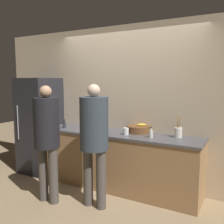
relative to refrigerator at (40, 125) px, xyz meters
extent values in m
plane|color=#9E8460|center=(1.64, -0.32, -0.88)|extent=(14.00, 14.00, 0.00)
cube|color=#C6B293|center=(1.64, 0.35, 0.42)|extent=(5.20, 0.06, 2.60)
cube|color=#9E754C|center=(1.64, 0.04, -0.45)|extent=(2.57, 0.62, 0.86)
cube|color=#4C4C51|center=(1.64, 0.04, 0.00)|extent=(2.60, 0.65, 0.03)
cube|color=#232328|center=(0.00, 0.00, 0.00)|extent=(0.64, 0.66, 1.76)
cylinder|color=#99999E|center=(-0.19, -0.34, 0.09)|extent=(0.02, 0.02, 0.61)
cylinder|color=#4C4742|center=(0.90, -0.86, -0.48)|extent=(0.13, 0.13, 0.79)
cylinder|color=#4C4742|center=(1.09, -0.86, -0.48)|extent=(0.13, 0.13, 0.79)
cylinder|color=black|center=(0.99, -0.86, 0.26)|extent=(0.35, 0.35, 0.69)
sphere|color=tan|center=(0.99, -0.86, 0.68)|extent=(0.16, 0.16, 0.16)
cylinder|color=#4C4742|center=(1.54, -0.66, -0.48)|extent=(0.13, 0.13, 0.80)
cylinder|color=#4C4742|center=(1.75, -0.66, -0.48)|extent=(0.13, 0.13, 0.80)
cylinder|color=#333D47|center=(1.64, -0.66, 0.27)|extent=(0.38, 0.38, 0.70)
sphere|color=beige|center=(1.64, -0.66, 0.70)|extent=(0.17, 0.17, 0.17)
cylinder|color=brown|center=(1.91, 0.20, 0.07)|extent=(0.38, 0.38, 0.11)
ellipsoid|color=yellow|center=(1.96, 0.20, 0.15)|extent=(0.15, 0.12, 0.04)
cylinder|color=silver|center=(2.55, 0.15, 0.09)|extent=(0.11, 0.11, 0.14)
cylinder|color=#99754C|center=(2.53, 0.15, 0.20)|extent=(0.01, 0.06, 0.25)
cylinder|color=#99754C|center=(2.56, 0.15, 0.20)|extent=(0.03, 0.05, 0.25)
cylinder|color=#99754C|center=(2.55, 0.13, 0.20)|extent=(0.05, 0.01, 0.25)
cylinder|color=silver|center=(2.21, -0.05, 0.07)|extent=(0.06, 0.06, 0.11)
cylinder|color=silver|center=(2.21, -0.05, 0.14)|extent=(0.03, 0.03, 0.03)
cylinder|color=black|center=(2.21, -0.05, 0.17)|extent=(0.03, 0.03, 0.01)
cylinder|color=#333338|center=(0.64, -0.06, 0.07)|extent=(0.05, 0.05, 0.10)
cylinder|color=#333338|center=(0.64, -0.06, 0.14)|extent=(0.02, 0.02, 0.03)
cylinder|color=black|center=(0.64, -0.06, 0.16)|extent=(0.03, 0.03, 0.01)
cylinder|color=white|center=(1.81, -0.04, 0.07)|extent=(0.09, 0.09, 0.10)
camera|label=1|loc=(3.42, -3.38, 0.83)|focal=40.00mm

